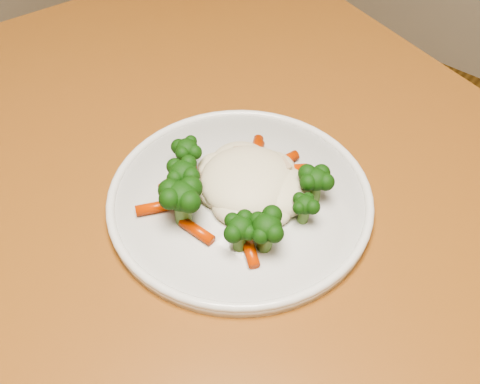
# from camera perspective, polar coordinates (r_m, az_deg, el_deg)

# --- Properties ---
(dining_table) EXTENTS (1.29, 1.04, 0.75)m
(dining_table) POSITION_cam_1_polar(r_m,az_deg,el_deg) (0.74, 2.73, -8.32)
(dining_table) COLOR #945622
(dining_table) RESTS_ON ground
(plate) EXTENTS (0.29, 0.29, 0.01)m
(plate) POSITION_cam_1_polar(r_m,az_deg,el_deg) (0.67, 0.00, -0.80)
(plate) COLOR silver
(plate) RESTS_ON dining_table
(meal) EXTENTS (0.19, 0.18, 0.05)m
(meal) POSITION_cam_1_polar(r_m,az_deg,el_deg) (0.64, -0.07, 0.55)
(meal) COLOR beige
(meal) RESTS_ON plate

